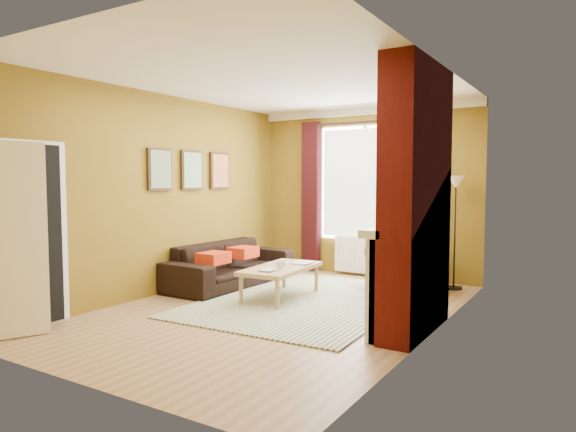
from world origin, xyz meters
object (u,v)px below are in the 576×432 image
(sofa, at_px, (231,264))
(armchair, at_px, (402,268))
(coffee_table, at_px, (281,270))
(floor_lamp, at_px, (456,200))
(wicker_stool, at_px, (385,269))

(sofa, height_order, armchair, armchair)
(sofa, bearing_deg, coffee_table, -106.39)
(floor_lamp, bearing_deg, armchair, -138.41)
(coffee_table, bearing_deg, armchair, 42.22)
(armchair, bearing_deg, coffee_table, 29.03)
(sofa, relative_size, coffee_table, 1.64)
(armchair, distance_m, floor_lamp, 1.27)
(coffee_table, height_order, floor_lamp, floor_lamp)
(armchair, bearing_deg, floor_lamp, -155.91)
(coffee_table, relative_size, wicker_stool, 2.55)
(sofa, distance_m, armchair, 2.55)
(armchair, xyz_separation_m, coffee_table, (-1.24, -1.31, 0.06))
(wicker_stool, bearing_deg, armchair, -33.93)
(sofa, xyz_separation_m, coffee_table, (1.12, -0.36, 0.07))
(sofa, distance_m, wicker_stool, 2.35)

